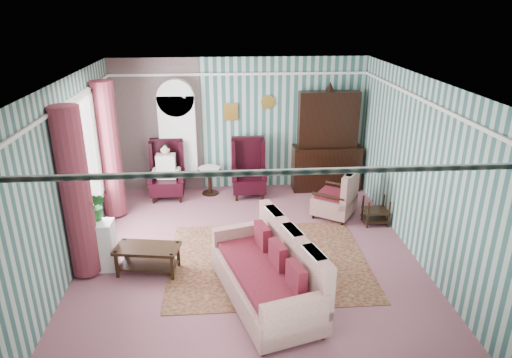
{
  "coord_description": "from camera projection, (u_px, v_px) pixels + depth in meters",
  "views": [
    {
      "loc": [
        -0.38,
        -6.75,
        3.96
      ],
      "look_at": [
        0.17,
        0.6,
        1.1
      ],
      "focal_mm": 32.0,
      "sensor_mm": 36.0,
      "label": 1
    }
  ],
  "objects": [
    {
      "name": "floor",
      "position": [
        249.0,
        252.0,
        7.73
      ],
      "size": [
        6.0,
        6.0,
        0.0
      ],
      "primitive_type": "plane",
      "color": "#8E5261",
      "rests_on": "ground"
    },
    {
      "name": "room_shell",
      "position": [
        208.0,
        136.0,
        7.13
      ],
      "size": [
        5.53,
        6.02,
        2.91
      ],
      "color": "#325C59",
      "rests_on": "ground"
    },
    {
      "name": "bookcase",
      "position": [
        179.0,
        143.0,
        9.87
      ],
      "size": [
        0.8,
        0.28,
        2.24
      ],
      "primitive_type": "cube",
      "color": "white",
      "rests_on": "floor"
    },
    {
      "name": "dresser_hutch",
      "position": [
        328.0,
        138.0,
        9.97
      ],
      "size": [
        1.5,
        0.56,
        2.36
      ],
      "primitive_type": "cube",
      "color": "black",
      "rests_on": "floor"
    },
    {
      "name": "wingback_left",
      "position": [
        167.0,
        171.0,
        9.67
      ],
      "size": [
        0.76,
        0.8,
        1.25
      ],
      "primitive_type": "cube",
      "color": "black",
      "rests_on": "floor"
    },
    {
      "name": "wingback_right",
      "position": [
        249.0,
        168.0,
        9.79
      ],
      "size": [
        0.76,
        0.8,
        1.25
      ],
      "primitive_type": "cube",
      "color": "black",
      "rests_on": "floor"
    },
    {
      "name": "seated_woman",
      "position": [
        167.0,
        172.0,
        9.69
      ],
      "size": [
        0.44,
        0.4,
        1.18
      ],
      "primitive_type": null,
      "color": "white",
      "rests_on": "floor"
    },
    {
      "name": "round_side_table",
      "position": [
        210.0,
        181.0,
        9.99
      ],
      "size": [
        0.5,
        0.5,
        0.6
      ],
      "primitive_type": "cylinder",
      "color": "black",
      "rests_on": "floor"
    },
    {
      "name": "nest_table",
      "position": [
        376.0,
        211.0,
        8.64
      ],
      "size": [
        0.45,
        0.38,
        0.54
      ],
      "primitive_type": "cube",
      "color": "black",
      "rests_on": "floor"
    },
    {
      "name": "plant_stand",
      "position": [
        97.0,
        246.0,
        7.14
      ],
      "size": [
        0.55,
        0.35,
        0.8
      ],
      "primitive_type": "cube",
      "color": "silver",
      "rests_on": "floor"
    },
    {
      "name": "rug",
      "position": [
        268.0,
        261.0,
        7.47
      ],
      "size": [
        3.2,
        2.6,
        0.01
      ],
      "primitive_type": "cube",
      "color": "#451A17",
      "rests_on": "floor"
    },
    {
      "name": "sofa",
      "position": [
        265.0,
        271.0,
        6.28
      ],
      "size": [
        1.55,
        2.37,
        1.01
      ],
      "primitive_type": "cube",
      "rotation": [
        0.0,
        0.0,
        1.86
      ],
      "color": "beige",
      "rests_on": "floor"
    },
    {
      "name": "floral_armchair",
      "position": [
        335.0,
        194.0,
        8.88
      ],
      "size": [
        1.09,
        1.1,
        0.92
      ],
      "primitive_type": "cube",
      "rotation": [
        0.0,
        0.0,
        0.97
      ],
      "color": "beige",
      "rests_on": "floor"
    },
    {
      "name": "coffee_table",
      "position": [
        148.0,
        259.0,
        7.1
      ],
      "size": [
        1.04,
        0.63,
        0.44
      ],
      "primitive_type": "cube",
      "rotation": [
        0.0,
        0.0,
        -0.16
      ],
      "color": "black",
      "rests_on": "floor"
    },
    {
      "name": "potted_plant_a",
      "position": [
        83.0,
        213.0,
        6.79
      ],
      "size": [
        0.48,
        0.44,
        0.45
      ],
      "primitive_type": "imported",
      "rotation": [
        0.0,
        0.0,
        0.27
      ],
      "color": "#26541A",
      "rests_on": "plant_stand"
    },
    {
      "name": "potted_plant_b",
      "position": [
        97.0,
        207.0,
        7.0
      ],
      "size": [
        0.3,
        0.28,
        0.46
      ],
      "primitive_type": "imported",
      "rotation": [
        0.0,
        0.0,
        -0.35
      ],
      "color": "#26561A",
      "rests_on": "plant_stand"
    },
    {
      "name": "potted_plant_c",
      "position": [
        92.0,
        209.0,
        6.99
      ],
      "size": [
        0.24,
        0.24,
        0.41
      ],
      "primitive_type": "imported",
      "rotation": [
        0.0,
        0.0,
        -0.06
      ],
      "color": "#275119",
      "rests_on": "plant_stand"
    }
  ]
}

